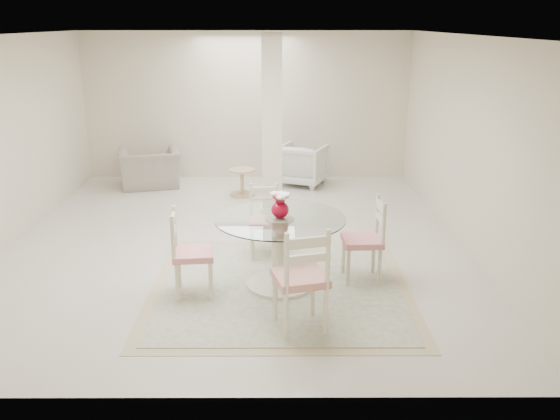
{
  "coord_description": "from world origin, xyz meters",
  "views": [
    {
      "loc": [
        0.59,
        -7.54,
        2.87
      ],
      "look_at": [
        0.61,
        -1.25,
        0.85
      ],
      "focal_mm": 38.0,
      "sensor_mm": 36.0,
      "label": 1
    }
  ],
  "objects_px": {
    "recliner_taupe": "(150,168)",
    "column": "(272,127)",
    "dining_chair_north": "(265,215)",
    "dining_chair_south": "(303,272)",
    "red_vase": "(280,204)",
    "armchair_white": "(302,164)",
    "dining_chair_west": "(186,247)",
    "dining_table": "(280,252)",
    "dining_chair_east": "(369,234)",
    "side_table": "(242,183)"
  },
  "relations": [
    {
      "from": "dining_chair_south",
      "to": "dining_chair_east",
      "type": "bearing_deg",
      "value": -138.62
    },
    {
      "from": "dining_chair_north",
      "to": "column",
      "type": "bearing_deg",
      "value": 83.08
    },
    {
      "from": "dining_table",
      "to": "dining_chair_north",
      "type": "height_order",
      "value": "dining_chair_north"
    },
    {
      "from": "dining_chair_south",
      "to": "armchair_white",
      "type": "relative_size",
      "value": 1.47
    },
    {
      "from": "column",
      "to": "dining_table",
      "type": "xyz_separation_m",
      "value": [
        0.11,
        -2.75,
        -0.93
      ]
    },
    {
      "from": "dining_chair_east",
      "to": "dining_chair_west",
      "type": "distance_m",
      "value": 2.04
    },
    {
      "from": "side_table",
      "to": "dining_chair_east",
      "type": "bearing_deg",
      "value": -64.91
    },
    {
      "from": "dining_chair_west",
      "to": "side_table",
      "type": "distance_m",
      "value": 3.92
    },
    {
      "from": "side_table",
      "to": "recliner_taupe",
      "type": "bearing_deg",
      "value": 161.2
    },
    {
      "from": "dining_table",
      "to": "red_vase",
      "type": "distance_m",
      "value": 0.56
    },
    {
      "from": "red_vase",
      "to": "dining_chair_west",
      "type": "bearing_deg",
      "value": -169.14
    },
    {
      "from": "dining_chair_west",
      "to": "dining_table",
      "type": "bearing_deg",
      "value": -85.16
    },
    {
      "from": "dining_chair_north",
      "to": "dining_chair_south",
      "type": "distance_m",
      "value": 2.04
    },
    {
      "from": "dining_chair_south",
      "to": "recliner_taupe",
      "type": "height_order",
      "value": "dining_chair_south"
    },
    {
      "from": "dining_table",
      "to": "side_table",
      "type": "height_order",
      "value": "dining_table"
    },
    {
      "from": "dining_table",
      "to": "armchair_white",
      "type": "xyz_separation_m",
      "value": [
        0.42,
        4.43,
        -0.05
      ]
    },
    {
      "from": "dining_chair_east",
      "to": "dining_chair_north",
      "type": "relative_size",
      "value": 1.08
    },
    {
      "from": "dining_chair_north",
      "to": "dining_chair_south",
      "type": "xyz_separation_m",
      "value": [
        0.4,
        -2.0,
        0.1
      ]
    },
    {
      "from": "dining_table",
      "to": "recliner_taupe",
      "type": "bearing_deg",
      "value": 118.63
    },
    {
      "from": "dining_chair_south",
      "to": "red_vase",
      "type": "bearing_deg",
      "value": -93.56
    },
    {
      "from": "dining_chair_south",
      "to": "armchair_white",
      "type": "bearing_deg",
      "value": -107.29
    },
    {
      "from": "column",
      "to": "dining_chair_west",
      "type": "xyz_separation_m",
      "value": [
        -0.89,
        -2.94,
        -0.79
      ]
    },
    {
      "from": "dining_table",
      "to": "recliner_taupe",
      "type": "height_order",
      "value": "dining_table"
    },
    {
      "from": "recliner_taupe",
      "to": "dining_chair_south",
      "type": "bearing_deg",
      "value": 102.04
    },
    {
      "from": "dining_chair_north",
      "to": "dining_chair_south",
      "type": "relative_size",
      "value": 0.84
    },
    {
      "from": "column",
      "to": "dining_table",
      "type": "distance_m",
      "value": 2.9
    },
    {
      "from": "dining_chair_east",
      "to": "dining_chair_south",
      "type": "height_order",
      "value": "dining_chair_south"
    },
    {
      "from": "dining_chair_south",
      "to": "column",
      "type": "bearing_deg",
      "value": -100.2
    },
    {
      "from": "dining_table",
      "to": "dining_chair_east",
      "type": "bearing_deg",
      "value": 10.78
    },
    {
      "from": "column",
      "to": "dining_chair_west",
      "type": "height_order",
      "value": "column"
    },
    {
      "from": "red_vase",
      "to": "armchair_white",
      "type": "xyz_separation_m",
      "value": [
        0.42,
        4.43,
        -0.61
      ]
    },
    {
      "from": "dining_chair_west",
      "to": "dining_chair_south",
      "type": "distance_m",
      "value": 1.46
    },
    {
      "from": "dining_chair_east",
      "to": "recliner_taupe",
      "type": "relative_size",
      "value": 1.04
    },
    {
      "from": "dining_chair_west",
      "to": "recliner_taupe",
      "type": "height_order",
      "value": "dining_chair_west"
    },
    {
      "from": "red_vase",
      "to": "side_table",
      "type": "height_order",
      "value": "red_vase"
    },
    {
      "from": "dining_table",
      "to": "dining_chair_south",
      "type": "height_order",
      "value": "dining_chair_south"
    },
    {
      "from": "dining_table",
      "to": "dining_chair_east",
      "type": "relative_size",
      "value": 1.32
    },
    {
      "from": "column",
      "to": "side_table",
      "type": "xyz_separation_m",
      "value": [
        -0.53,
        0.95,
        -1.14
      ]
    },
    {
      "from": "dining_chair_south",
      "to": "side_table",
      "type": "height_order",
      "value": "dining_chair_south"
    },
    {
      "from": "dining_chair_west",
      "to": "dining_chair_east",
      "type": "bearing_deg",
      "value": -85.29
    },
    {
      "from": "red_vase",
      "to": "dining_chair_north",
      "type": "relative_size",
      "value": 0.29
    },
    {
      "from": "column",
      "to": "armchair_white",
      "type": "relative_size",
      "value": 3.33
    },
    {
      "from": "dining_chair_east",
      "to": "recliner_taupe",
      "type": "height_order",
      "value": "dining_chair_east"
    },
    {
      "from": "recliner_taupe",
      "to": "column",
      "type": "bearing_deg",
      "value": 131.89
    },
    {
      "from": "red_vase",
      "to": "dining_chair_west",
      "type": "height_order",
      "value": "red_vase"
    },
    {
      "from": "dining_chair_east",
      "to": "armchair_white",
      "type": "bearing_deg",
      "value": -174.69
    },
    {
      "from": "dining_chair_east",
      "to": "side_table",
      "type": "bearing_deg",
      "value": -157.41
    },
    {
      "from": "dining_chair_south",
      "to": "armchair_white",
      "type": "xyz_separation_m",
      "value": [
        0.21,
        5.43,
        -0.26
      ]
    },
    {
      "from": "dining_chair_west",
      "to": "armchair_white",
      "type": "bearing_deg",
      "value": -23.29
    },
    {
      "from": "dining_chair_east",
      "to": "recliner_taupe",
      "type": "distance_m",
      "value": 5.27
    }
  ]
}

